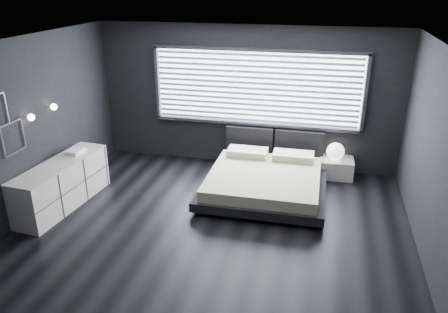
# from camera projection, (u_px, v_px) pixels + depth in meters

# --- Properties ---
(room) EXTENTS (6.04, 6.00, 2.80)m
(room) POSITION_uv_depth(u_px,v_px,m) (210.00, 146.00, 6.16)
(room) COLOR black
(room) RESTS_ON ground
(window) EXTENTS (4.14, 0.09, 1.52)m
(window) POSITION_uv_depth(u_px,v_px,m) (256.00, 88.00, 8.46)
(window) COLOR white
(window) RESTS_ON ground
(headboard) EXTENTS (1.96, 0.16, 0.52)m
(headboard) POSITION_uv_depth(u_px,v_px,m) (274.00, 141.00, 8.72)
(headboard) COLOR black
(headboard) RESTS_ON ground
(sconce_near) EXTENTS (0.18, 0.11, 0.11)m
(sconce_near) POSITION_uv_depth(u_px,v_px,m) (31.00, 117.00, 6.75)
(sconce_near) COLOR silver
(sconce_near) RESTS_ON ground
(sconce_far) EXTENTS (0.18, 0.11, 0.11)m
(sconce_far) POSITION_uv_depth(u_px,v_px,m) (54.00, 107.00, 7.29)
(sconce_far) COLOR silver
(sconce_far) RESTS_ON ground
(wall_art_lower) EXTENTS (0.01, 0.48, 0.48)m
(wall_art_lower) POSITION_uv_depth(u_px,v_px,m) (13.00, 138.00, 6.54)
(wall_art_lower) COLOR #47474C
(wall_art_lower) RESTS_ON ground
(bed) EXTENTS (2.16, 2.06, 0.55)m
(bed) POSITION_uv_depth(u_px,v_px,m) (264.00, 181.00, 7.74)
(bed) COLOR black
(bed) RESTS_ON ground
(nightstand) EXTENTS (0.64, 0.54, 0.37)m
(nightstand) POSITION_uv_depth(u_px,v_px,m) (336.00, 168.00, 8.47)
(nightstand) COLOR silver
(nightstand) RESTS_ON ground
(orb_lamp) EXTENTS (0.34, 0.34, 0.34)m
(orb_lamp) POSITION_uv_depth(u_px,v_px,m) (335.00, 151.00, 8.31)
(orb_lamp) COLOR white
(orb_lamp) RESTS_ON nightstand
(dresser) EXTENTS (0.72, 1.98, 0.78)m
(dresser) POSITION_uv_depth(u_px,v_px,m) (62.00, 184.00, 7.32)
(dresser) COLOR silver
(dresser) RESTS_ON ground
(book_stack) EXTENTS (0.29, 0.36, 0.07)m
(book_stack) POSITION_uv_depth(u_px,v_px,m) (75.00, 151.00, 7.58)
(book_stack) COLOR white
(book_stack) RESTS_ON dresser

